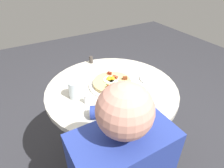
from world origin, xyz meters
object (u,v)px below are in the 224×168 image
object	(u,v)px
salt_shaker	(86,99)
breakfast_pizza	(112,82)
knife	(156,106)
fork	(150,104)
bread_plate	(152,79)
pizza_plate	(112,85)
water_glass	(75,90)
pepper_shaker	(91,60)
dining_table	(112,109)

from	to	relation	value
salt_shaker	breakfast_pizza	bearing A→B (deg)	-160.52
knife	fork	bearing A→B (deg)	-90.00
bread_plate	pizza_plate	bearing A→B (deg)	-14.49
bread_plate	water_glass	xyz separation A→B (m)	(0.51, -0.07, 0.05)
bread_plate	pepper_shaker	size ratio (longest dim) A/B	3.05
pizza_plate	water_glass	distance (m)	0.25
breakfast_pizza	knife	distance (m)	0.32
pepper_shaker	dining_table	bearing A→B (deg)	85.51
fork	pepper_shaker	world-z (taller)	pepper_shaker
breakfast_pizza	salt_shaker	xyz separation A→B (m)	(0.21, 0.07, 0.00)
fork	knife	world-z (taller)	same
water_glass	salt_shaker	size ratio (longest dim) A/B	2.06
salt_shaker	dining_table	bearing A→B (deg)	-163.64
pepper_shaker	knife	bearing A→B (deg)	98.02
dining_table	pepper_shaker	size ratio (longest dim) A/B	15.60
knife	salt_shaker	world-z (taller)	salt_shaker
dining_table	pizza_plate	distance (m)	0.19
pepper_shaker	pizza_plate	bearing A→B (deg)	87.13
knife	water_glass	size ratio (longest dim) A/B	1.69
dining_table	pepper_shaker	world-z (taller)	pepper_shaker
breakfast_pizza	fork	bearing A→B (deg)	107.48
dining_table	bread_plate	bearing A→B (deg)	168.88
bread_plate	knife	size ratio (longest dim) A/B	0.89
breakfast_pizza	bread_plate	distance (m)	0.28
knife	dining_table	bearing A→B (deg)	-108.40
breakfast_pizza	bread_plate	xyz separation A→B (m)	(-0.27, 0.07, -0.02)
breakfast_pizza	fork	size ratio (longest dim) A/B	1.34
bread_plate	fork	world-z (taller)	bread_plate
knife	water_glass	bearing A→B (deg)	-81.96
pepper_shaker	breakfast_pizza	bearing A→B (deg)	87.18
bread_plate	water_glass	size ratio (longest dim) A/B	1.51
bread_plate	salt_shaker	distance (m)	0.48
breakfast_pizza	pepper_shaker	bearing A→B (deg)	-92.82
bread_plate	salt_shaker	world-z (taller)	salt_shaker
pizza_plate	knife	distance (m)	0.31
dining_table	fork	bearing A→B (deg)	110.82
breakfast_pizza	salt_shaker	size ratio (longest dim) A/B	4.67
dining_table	salt_shaker	bearing A→B (deg)	16.36
knife	water_glass	world-z (taller)	water_glass
water_glass	knife	bearing A→B (deg)	139.67
breakfast_pizza	pepper_shaker	xyz separation A→B (m)	(-0.02, -0.35, 0.00)
dining_table	knife	distance (m)	0.36
breakfast_pizza	water_glass	size ratio (longest dim) A/B	2.27
breakfast_pizza	pepper_shaker	world-z (taller)	breakfast_pizza
bread_plate	pepper_shaker	world-z (taller)	pepper_shaker
salt_shaker	pepper_shaker	bearing A→B (deg)	-117.98
dining_table	knife	xyz separation A→B (m)	(-0.12, 0.28, 0.19)
pizza_plate	knife	bearing A→B (deg)	110.33
salt_shaker	fork	bearing A→B (deg)	146.38
knife	pepper_shaker	size ratio (longest dim) A/B	3.42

